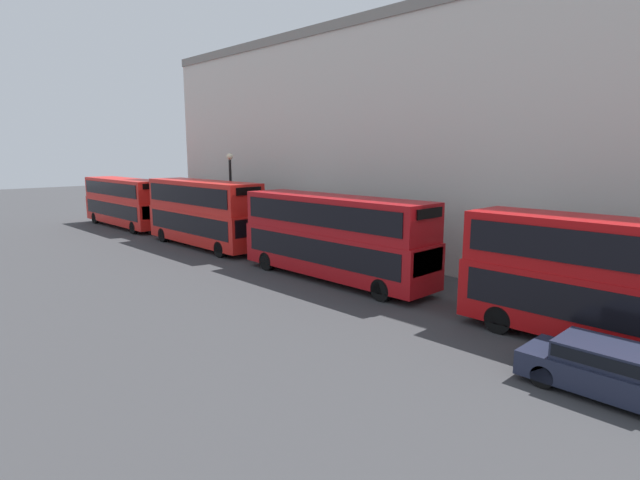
{
  "coord_description": "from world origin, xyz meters",
  "views": [
    {
      "loc": [
        -15.94,
        -0.1,
        6.4
      ],
      "look_at": [
        0.48,
        16.92,
        2.21
      ],
      "focal_mm": 28.0,
      "sensor_mm": 36.0,
      "label": 1
    }
  ],
  "objects": [
    {
      "name": "bus_third_in_queue",
      "position": [
        1.6,
        29.45,
        2.47
      ],
      "size": [
        2.59,
        10.61,
        4.49
      ],
      "color": "red",
      "rests_on": "ground"
    },
    {
      "name": "bus_leading",
      "position": [
        1.6,
        4.16,
        2.36
      ],
      "size": [
        2.59,
        10.3,
        4.28
      ],
      "color": "#B20C0F",
      "rests_on": "ground"
    },
    {
      "name": "car_dark_sedan",
      "position": [
        -1.8,
        3.5,
        0.74
      ],
      "size": [
        1.88,
        4.42,
        1.39
      ],
      "color": "#1E2338",
      "rests_on": "ground"
    },
    {
      "name": "bus_second_in_queue",
      "position": [
        1.6,
        17.09,
        2.34
      ],
      "size": [
        2.59,
        11.23,
        4.24
      ],
      "color": "#A80F14",
      "rests_on": "ground"
    },
    {
      "name": "bus_trailing",
      "position": [
        1.6,
        42.14,
        2.29
      ],
      "size": [
        2.59,
        11.3,
        4.14
      ],
      "color": "red",
      "rests_on": "ground"
    },
    {
      "name": "street_lamp",
      "position": [
        3.68,
        29.17,
        3.9
      ],
      "size": [
        0.44,
        0.44,
        6.3
      ],
      "color": "black",
      "rests_on": "ground"
    }
  ]
}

